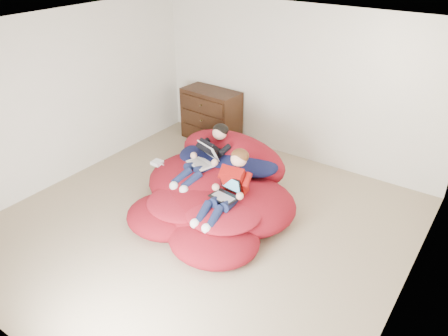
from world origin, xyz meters
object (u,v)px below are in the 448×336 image
older_boy (208,154)px  younger_boy (229,185)px  beanbag_pile (216,190)px  laptop_white (204,158)px  laptop_black (227,191)px  dresser (211,115)px

older_boy → younger_boy: (0.70, -0.50, -0.02)m
beanbag_pile → laptop_white: (-0.28, 0.12, 0.38)m
younger_boy → laptop_black: bearing=-90.0°
dresser → older_boy: 1.89m
dresser → beanbag_pile: (1.36, -1.75, -0.22)m
dresser → beanbag_pile: size_ratio=0.45×
laptop_black → beanbag_pile: bearing=140.6°
older_boy → laptop_black: (0.70, -0.55, -0.09)m
older_boy → younger_boy: younger_boy is taller
dresser → older_boy: bearing=-55.1°
beanbag_pile → laptop_black: size_ratio=6.53×
beanbag_pile → younger_boy: bearing=-35.4°
older_boy → laptop_white: 0.09m
beanbag_pile → older_boy: 0.53m
laptop_white → older_boy: bearing=90.0°
beanbag_pile → younger_boy: size_ratio=2.36×
laptop_black → dresser: bearing=130.3°
dresser → younger_boy: size_ratio=1.07×
older_boy → dresser: bearing=124.9°
beanbag_pile → older_boy: bearing=144.2°
younger_boy → dresser: bearing=131.0°
dresser → laptop_black: bearing=-49.7°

